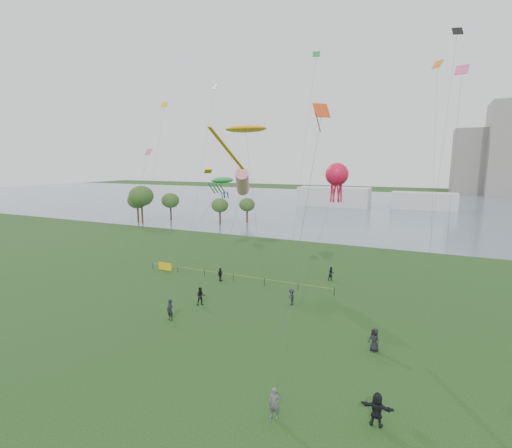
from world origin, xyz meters
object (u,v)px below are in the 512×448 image
at_px(fence, 190,270).
at_px(kite_stingray, 245,129).
at_px(kite_octopus, 337,175).
at_px(kite_flyer, 274,403).

xyz_separation_m(fence, kite_stingray, (7.36, 0.82, 16.88)).
bearing_deg(kite_octopus, kite_flyer, -64.66).
relative_size(fence, kite_stingray, 1.34).
distance_m(fence, kite_octopus, 21.36).
distance_m(kite_stingray, kite_octopus, 11.38).
distance_m(fence, kite_flyer, 27.95).
bearing_deg(kite_stingray, kite_octopus, 19.21).
height_order(fence, kite_stingray, kite_stingray).
xyz_separation_m(fence, kite_octopus, (17.62, 1.47, 11.99)).
bearing_deg(fence, kite_stingray, 6.33).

